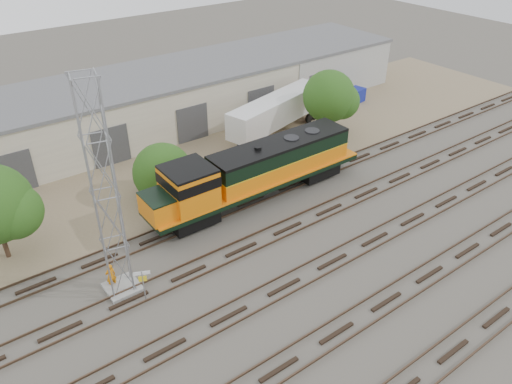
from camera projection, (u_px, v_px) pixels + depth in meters
ground at (302, 240)px, 34.14m from camera, size 140.00×140.00×0.00m
dirt_strip at (191, 157)px, 44.39m from camera, size 80.00×16.00×0.02m
tracks at (332, 262)px, 32.04m from camera, size 80.00×20.40×0.28m
warehouse at (148, 102)px, 48.47m from camera, size 58.40×10.40×5.30m
locomotive at (254, 172)px, 37.12m from camera, size 18.20×3.19×4.37m
signal_tower at (106, 198)px, 26.63m from camera, size 1.96×1.96×13.27m
sign_post at (143, 280)px, 28.30m from camera, size 0.86×0.42×2.27m
worker at (111, 276)px, 29.75m from camera, size 0.63×0.43×1.69m
semi_trailer at (278, 110)px, 47.62m from camera, size 12.27×5.41×3.71m
dumpster_blue at (356, 95)px, 55.51m from camera, size 1.84×1.76×1.50m
dumpster_red at (313, 103)px, 53.52m from camera, size 1.88×1.82×1.40m
tree_mid at (167, 174)px, 38.04m from camera, size 4.81×4.58×4.58m
tree_east at (332, 98)px, 45.95m from camera, size 5.07×4.83×6.52m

